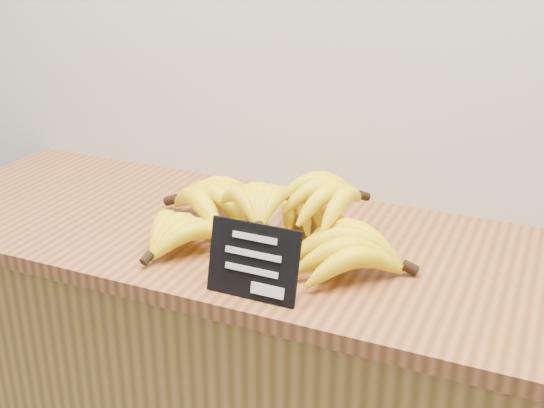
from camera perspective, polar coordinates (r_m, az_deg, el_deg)
The scene contains 3 objects.
counter_top at distance 1.32m, azimuth 0.88°, elevation -3.43°, with size 1.58×0.54×0.03m, color #955A2E.
chalkboard_sign at distance 1.09m, azimuth -1.59°, elevation -4.82°, with size 0.16×0.01×0.12m, color black.
banana_pile at distance 1.28m, azimuth -0.16°, elevation -1.14°, with size 0.54×0.38×0.12m.
Camera 1 is at (0.55, 1.66, 1.50)m, focal length 45.00 mm.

